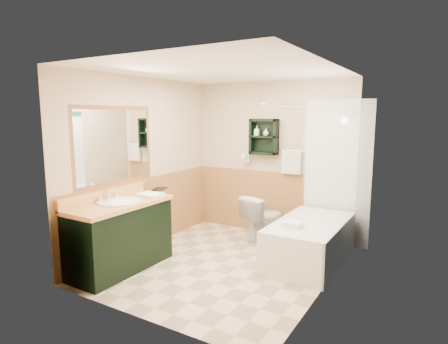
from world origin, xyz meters
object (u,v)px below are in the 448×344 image
soap_bottle_b (266,133)px  hair_dryer (247,158)px  bathtub (310,242)px  wall_shelf (264,137)px  vanity (121,236)px  vanity_book (154,182)px  soap_bottle_a (257,133)px  toilet (263,218)px

soap_bottle_b → hair_dryer: bearing=174.9°
hair_dryer → bathtub: hair_dryer is taller
hair_dryer → bathtub: bearing=-30.5°
wall_shelf → vanity: size_ratio=0.41×
hair_dryer → soap_bottle_b: bearing=-5.1°
vanity → vanity_book: 0.99m
vanity → soap_bottle_a: soap_bottle_a is taller
wall_shelf → vanity: wall_shelf is taller
hair_dryer → soap_bottle_b: size_ratio=2.17×
bathtub → vanity: bearing=-143.6°
vanity → vanity_book: bearing=101.4°
bathtub → soap_bottle_a: (-1.14, 0.75, 1.33)m
wall_shelf → soap_bottle_b: wall_shelf is taller
wall_shelf → bathtub: bearing=-36.4°
hair_dryer → soap_bottle_b: 0.53m
wall_shelf → hair_dryer: wall_shelf is taller
hair_dryer → soap_bottle_a: (0.18, -0.03, 0.40)m
vanity → soap_bottle_b: bearing=66.7°
toilet → soap_bottle_a: (-0.28, 0.32, 1.25)m
soap_bottle_a → soap_bottle_b: 0.16m
vanity → vanity_book: vanity_book is taller
wall_shelf → bathtub: size_ratio=0.37×
wall_shelf → toilet: wall_shelf is taller
bathtub → soap_bottle_b: 1.83m
hair_dryer → toilet: (0.47, -0.35, -0.85)m
wall_shelf → soap_bottle_b: size_ratio=4.98×
hair_dryer → soap_bottle_a: 0.44m
vanity → bathtub: vanity is taller
vanity → toilet: vanity is taller
bathtub → hair_dryer: bearing=149.5°
bathtub → vanity_book: (-2.08, -0.60, 0.69)m
wall_shelf → vanity_book: 1.82m
vanity → vanity_book: size_ratio=5.89×
bathtub → toilet: size_ratio=2.13×
vanity_book → vanity: bearing=-101.1°
soap_bottle_a → soap_bottle_b: size_ratio=1.38×
soap_bottle_a → soap_bottle_b: (0.16, 0.00, 0.01)m
hair_dryer → toilet: bearing=-36.9°
hair_dryer → toilet: size_ratio=0.34×
toilet → soap_bottle_b: 1.31m
hair_dryer → vanity_book: hair_dryer is taller
vanity_book → bathtub: bearing=-6.5°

